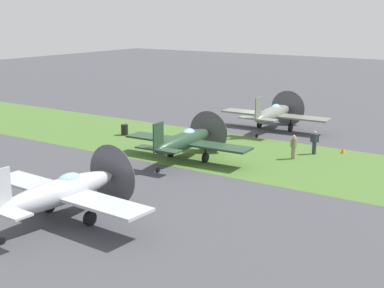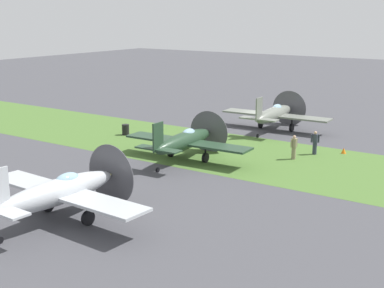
% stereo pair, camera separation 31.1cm
% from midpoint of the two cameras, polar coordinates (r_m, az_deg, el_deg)
% --- Properties ---
extents(ground_plane, '(160.00, 160.00, 0.00)m').
position_cam_midpoint_polar(ground_plane, '(49.05, 7.17, 1.71)').
color(ground_plane, '#424247').
extents(grass_verge, '(120.00, 11.00, 0.01)m').
position_cam_midpoint_polar(grass_verge, '(41.41, 1.44, -0.41)').
color(grass_verge, '#476B2D').
rests_on(grass_verge, ground).
extents(airplane_lead, '(9.82, 7.78, 3.50)m').
position_cam_midpoint_polar(airplane_lead, '(47.88, 8.90, 3.15)').
color(airplane_lead, slate).
rests_on(airplane_lead, ground).
extents(airplane_wingman, '(9.58, 7.60, 3.42)m').
position_cam_midpoint_polar(airplane_wingman, '(37.52, -0.49, 0.35)').
color(airplane_wingman, '#233D28').
rests_on(airplane_wingman, ground).
extents(airplane_trail, '(10.19, 8.07, 3.63)m').
position_cam_midpoint_polar(airplane_trail, '(27.50, -13.40, -4.86)').
color(airplane_trail, '#B2B7BC').
rests_on(airplane_trail, ground).
extents(ground_crew_chief, '(0.58, 0.38, 1.73)m').
position_cam_midpoint_polar(ground_crew_chief, '(40.37, 13.05, 0.19)').
color(ground_crew_chief, '#2D3342').
rests_on(ground_crew_chief, ground).
extents(ground_crew_mechanic, '(0.38, 0.60, 1.73)m').
position_cam_midpoint_polar(ground_crew_mechanic, '(38.74, 10.91, -0.27)').
color(ground_crew_mechanic, '#847A5B').
rests_on(ground_crew_mechanic, ground).
extents(fuel_drum, '(0.60, 0.60, 0.90)m').
position_cam_midpoint_polar(fuel_drum, '(46.06, -6.83, 1.51)').
color(fuel_drum, black).
rests_on(fuel_drum, ground).
extents(runway_marker_cone, '(0.36, 0.36, 0.44)m').
position_cam_midpoint_polar(runway_marker_cone, '(41.32, 15.90, -0.67)').
color(runway_marker_cone, orange).
rests_on(runway_marker_cone, ground).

